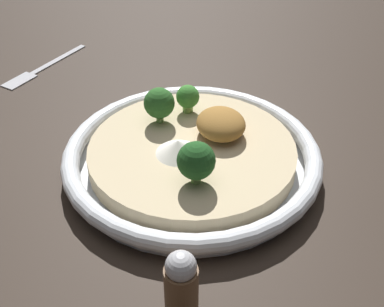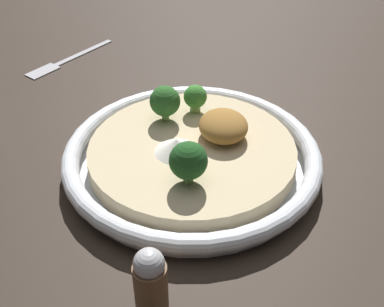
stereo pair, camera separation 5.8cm
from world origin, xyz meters
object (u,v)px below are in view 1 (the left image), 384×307
at_px(risotto_bowl, 192,156).
at_px(broccoli_back_right, 159,103).
at_px(broccoli_left, 196,161).
at_px(broccoli_front_right, 188,97).
at_px(fork_utensil, 39,70).
at_px(pepper_shaker, 181,286).

bearing_deg(risotto_bowl, broccoli_back_right, 24.27).
xyz_separation_m(broccoli_left, broccoli_back_right, (0.13, 0.02, -0.00)).
bearing_deg(broccoli_front_right, fork_utensil, 41.22).
xyz_separation_m(risotto_bowl, broccoli_front_right, (0.08, -0.01, 0.04)).
height_order(fork_utensil, pepper_shaker, pepper_shaker).
xyz_separation_m(broccoli_front_right, pepper_shaker, (-0.28, 0.07, -0.01)).
bearing_deg(broccoli_back_right, fork_utensil, 33.29).
distance_m(risotto_bowl, fork_utensil, 0.36).
bearing_deg(pepper_shaker, fork_utensil, 14.61).
height_order(broccoli_left, fork_utensil, broccoli_left).
bearing_deg(pepper_shaker, broccoli_left, -18.62).
bearing_deg(risotto_bowl, broccoli_left, 170.59).
xyz_separation_m(fork_utensil, pepper_shaker, (-0.51, -0.13, 0.04)).
distance_m(broccoli_left, broccoli_front_right, 0.14).
relative_size(broccoli_back_right, fork_utensil, 0.33).
relative_size(broccoli_front_right, fork_utensil, 0.26).
distance_m(broccoli_back_right, pepper_shaker, 0.26).
relative_size(broccoli_left, pepper_shaker, 0.64).
relative_size(fork_utensil, pepper_shaker, 1.83).
distance_m(risotto_bowl, broccoli_front_right, 0.09).
distance_m(fork_utensil, pepper_shaker, 0.52).
bearing_deg(broccoli_front_right, risotto_bowl, 170.80).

